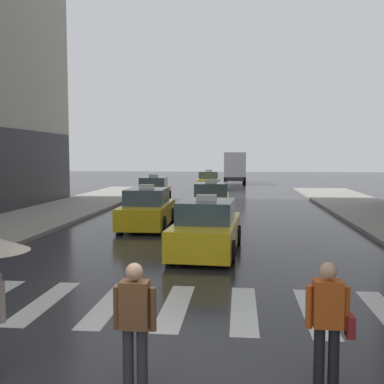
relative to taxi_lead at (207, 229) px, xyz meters
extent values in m
plane|color=#26262B|center=(-0.25, -8.08, -0.72)|extent=(160.00, 160.00, 0.00)
cube|color=silver|center=(-2.95, -5.08, -0.72)|extent=(0.50, 2.80, 0.01)
cube|color=silver|center=(-1.60, -5.08, -0.72)|extent=(0.50, 2.80, 0.01)
cube|color=silver|center=(-0.25, -5.08, -0.72)|extent=(0.50, 2.80, 0.01)
cube|color=silver|center=(1.10, -5.08, -0.72)|extent=(0.50, 2.80, 0.01)
cube|color=silver|center=(2.45, -5.08, -0.72)|extent=(0.50, 2.80, 0.01)
cube|color=yellow|center=(0.00, 0.02, -0.16)|extent=(2.05, 4.60, 0.84)
cube|color=#384C5B|center=(0.00, -0.08, 0.58)|extent=(1.72, 2.19, 0.64)
cube|color=silver|center=(0.00, -0.08, 0.99)|extent=(0.61, 0.27, 0.18)
cylinder|color=black|center=(-0.78, 1.42, -0.39)|extent=(0.26, 0.67, 0.66)
cylinder|color=black|center=(0.93, 1.32, -0.39)|extent=(0.26, 0.67, 0.66)
cylinder|color=black|center=(-0.93, -1.28, -0.39)|extent=(0.26, 0.67, 0.66)
cylinder|color=black|center=(0.78, -1.37, -0.39)|extent=(0.26, 0.67, 0.66)
cube|color=#F2EAB2|center=(-0.50, 2.32, -0.12)|extent=(0.20, 0.05, 0.14)
cube|color=#F2EAB2|center=(0.76, 2.25, -0.12)|extent=(0.20, 0.05, 0.14)
cube|color=yellow|center=(-2.85, 4.73, -0.16)|extent=(1.91, 4.54, 0.84)
cube|color=#384C5B|center=(-2.85, 4.63, 0.58)|extent=(1.65, 2.14, 0.64)
cube|color=silver|center=(-2.85, 4.63, 0.99)|extent=(0.61, 0.25, 0.18)
cylinder|color=black|center=(-3.73, 6.05, -0.39)|extent=(0.24, 0.67, 0.66)
cylinder|color=black|center=(-2.03, 6.10, -0.39)|extent=(0.24, 0.67, 0.66)
cylinder|color=black|center=(-3.67, 3.36, -0.39)|extent=(0.24, 0.67, 0.66)
cylinder|color=black|center=(-1.96, 3.40, -0.39)|extent=(0.24, 0.67, 0.66)
cube|color=#F2EAB2|center=(-3.53, 6.98, -0.12)|extent=(0.20, 0.04, 0.14)
cube|color=#F2EAB2|center=(-2.27, 7.01, -0.12)|extent=(0.20, 0.04, 0.14)
cube|color=gold|center=(-0.44, 9.08, -0.16)|extent=(1.94, 4.55, 0.84)
cube|color=#384C5B|center=(-0.44, 8.98, 0.58)|extent=(1.66, 2.15, 0.64)
cube|color=silver|center=(-0.44, 8.98, 0.99)|extent=(0.61, 0.26, 0.18)
cylinder|color=black|center=(-1.34, 10.40, -0.39)|extent=(0.24, 0.67, 0.66)
cylinder|color=black|center=(0.37, 10.46, -0.39)|extent=(0.24, 0.67, 0.66)
cylinder|color=black|center=(-1.25, 7.71, -0.39)|extent=(0.24, 0.67, 0.66)
cylinder|color=black|center=(0.46, 7.76, -0.39)|extent=(0.24, 0.67, 0.66)
cube|color=#F2EAB2|center=(-1.14, 11.33, -0.12)|extent=(0.20, 0.05, 0.14)
cube|color=#F2EAB2|center=(0.12, 11.37, -0.12)|extent=(0.20, 0.05, 0.14)
cube|color=gold|center=(-4.52, 14.88, -0.16)|extent=(2.06, 4.60, 0.84)
cube|color=#384C5B|center=(-4.51, 14.78, 0.58)|extent=(1.72, 2.19, 0.64)
cube|color=silver|center=(-4.51, 14.78, 0.99)|extent=(0.61, 0.27, 0.18)
cylinder|color=black|center=(-5.45, 16.18, -0.39)|extent=(0.26, 0.67, 0.66)
cylinder|color=black|center=(-3.74, 16.28, -0.39)|extent=(0.26, 0.67, 0.66)
cylinder|color=black|center=(-5.30, 13.48, -0.39)|extent=(0.26, 0.67, 0.66)
cylinder|color=black|center=(-3.59, 13.58, -0.39)|extent=(0.26, 0.67, 0.66)
cube|color=#F2EAB2|center=(-5.28, 17.11, -0.12)|extent=(0.20, 0.05, 0.14)
cube|color=#F2EAB2|center=(-4.02, 17.18, -0.12)|extent=(0.20, 0.05, 0.14)
cube|color=gold|center=(-1.70, 25.55, -0.16)|extent=(1.87, 4.53, 0.84)
cube|color=#384C5B|center=(-1.70, 25.45, 0.58)|extent=(1.63, 2.12, 0.64)
cube|color=silver|center=(-1.70, 25.45, 0.99)|extent=(0.60, 0.25, 0.18)
cylinder|color=black|center=(-2.57, 26.89, -0.39)|extent=(0.23, 0.66, 0.66)
cylinder|color=black|center=(-0.86, 26.91, -0.39)|extent=(0.23, 0.66, 0.66)
cylinder|color=black|center=(-2.53, 24.19, -0.39)|extent=(0.23, 0.66, 0.66)
cylinder|color=black|center=(-0.82, 24.21, -0.39)|extent=(0.23, 0.66, 0.66)
cube|color=#F2EAB2|center=(-2.36, 27.81, -0.12)|extent=(0.20, 0.04, 0.14)
cube|color=#F2EAB2|center=(-1.10, 27.83, -0.12)|extent=(0.20, 0.04, 0.14)
cube|color=#2D2D2D|center=(0.49, 34.87, -0.07)|extent=(1.85, 6.61, 0.40)
cube|color=silver|center=(0.46, 38.17, 1.18)|extent=(2.11, 1.81, 2.10)
cube|color=#384C5B|center=(0.46, 39.09, 1.54)|extent=(1.89, 0.05, 0.95)
cube|color=silver|center=(0.49, 33.97, 1.38)|extent=(2.23, 4.82, 2.50)
cylinder|color=black|center=(-0.53, 37.97, -0.27)|extent=(0.29, 0.90, 0.90)
cylinder|color=black|center=(1.47, 37.98, -0.27)|extent=(0.29, 0.90, 0.90)
cylinder|color=black|center=(-0.50, 33.43, -0.27)|extent=(0.29, 0.90, 0.90)
cylinder|color=black|center=(1.50, 33.44, -0.27)|extent=(0.29, 0.90, 0.90)
cylinder|color=gray|center=(-2.09, -8.23, 0.35)|extent=(0.09, 0.09, 0.55)
cylinder|color=black|center=(2.02, -8.01, -0.31)|extent=(0.14, 0.14, 0.82)
cylinder|color=black|center=(2.20, -8.01, -0.31)|extent=(0.14, 0.14, 0.82)
cube|color=#BF5119|center=(2.11, -8.01, 0.40)|extent=(0.36, 0.24, 0.60)
sphere|color=tan|center=(2.11, -8.01, 0.82)|extent=(0.22, 0.22, 0.22)
cylinder|color=#BF5119|center=(1.88, -8.01, 0.35)|extent=(0.09, 0.09, 0.55)
cylinder|color=#BF5119|center=(2.34, -8.01, 0.35)|extent=(0.09, 0.09, 0.55)
cube|color=maroon|center=(2.39, -8.01, 0.12)|extent=(0.10, 0.20, 0.28)
cylinder|color=#333338|center=(-0.39, -8.30, -0.31)|extent=(0.14, 0.14, 0.82)
cylinder|color=#333338|center=(-0.21, -8.30, -0.31)|extent=(0.14, 0.14, 0.82)
cube|color=brown|center=(-0.30, -8.30, 0.40)|extent=(0.36, 0.24, 0.60)
sphere|color=tan|center=(-0.30, -8.30, 0.82)|extent=(0.22, 0.22, 0.22)
cylinder|color=brown|center=(-0.53, -8.30, 0.35)|extent=(0.09, 0.09, 0.55)
cylinder|color=brown|center=(-0.07, -8.30, 0.35)|extent=(0.09, 0.09, 0.55)
camera|label=1|loc=(1.00, -13.69, 2.25)|focal=42.07mm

